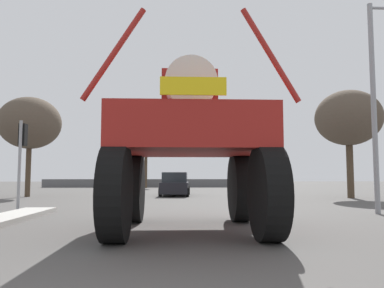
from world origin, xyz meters
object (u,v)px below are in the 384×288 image
at_px(traffic_signal_near_left, 22,145).
at_px(streetlight_near_right, 377,94).
at_px(traffic_signal_near_right, 246,134).
at_px(bare_tree_right, 348,118).
at_px(bare_tree_far_center, 146,143).
at_px(oversize_sprayer, 189,144).
at_px(sedan_ahead, 175,185).
at_px(bare_tree_left, 30,123).

xyz_separation_m(traffic_signal_near_left, streetlight_near_right, (12.96, -1.63, 1.73)).
height_order(traffic_signal_near_right, bare_tree_right, bare_tree_right).
relative_size(traffic_signal_near_left, bare_tree_right, 0.53).
distance_m(streetlight_near_right, bare_tree_right, 9.46).
bearing_deg(bare_tree_far_center, streetlight_near_right, -69.16).
xyz_separation_m(oversize_sprayer, traffic_signal_near_left, (-6.16, 5.19, 0.36)).
xyz_separation_m(sedan_ahead, bare_tree_right, (10.31, -2.96, 4.00)).
bearing_deg(traffic_signal_near_right, streetlight_near_right, -20.11).
height_order(sedan_ahead, traffic_signal_near_left, traffic_signal_near_left).
height_order(sedan_ahead, bare_tree_left, bare_tree_left).
distance_m(traffic_signal_near_left, bare_tree_right, 17.82).
relative_size(traffic_signal_near_left, bare_tree_far_center, 0.54).
height_order(traffic_signal_near_right, streetlight_near_right, streetlight_near_right).
xyz_separation_m(traffic_signal_near_left, bare_tree_far_center, (2.69, 25.36, 2.25)).
xyz_separation_m(traffic_signal_near_left, bare_tree_left, (-3.36, 9.42, 2.13)).
bearing_deg(traffic_signal_near_right, bare_tree_far_center, 102.99).
height_order(traffic_signal_near_left, traffic_signal_near_right, traffic_signal_near_right).
xyz_separation_m(sedan_ahead, bare_tree_left, (-9.16, -0.83, 3.88)).
bearing_deg(oversize_sprayer, traffic_signal_near_left, 49.90).
height_order(traffic_signal_near_right, bare_tree_far_center, bare_tree_far_center).
xyz_separation_m(oversize_sprayer, bare_tree_far_center, (-3.47, 30.55, 2.62)).
bearing_deg(bare_tree_left, streetlight_near_right, -34.09).
bearing_deg(oversize_sprayer, streetlight_near_right, -62.35).
bearing_deg(bare_tree_right, traffic_signal_near_left, -155.67).
distance_m(traffic_signal_near_right, bare_tree_right, 10.66).
bearing_deg(traffic_signal_near_left, oversize_sprayer, -40.11).
distance_m(bare_tree_left, bare_tree_far_center, 17.05).
xyz_separation_m(oversize_sprayer, bare_tree_left, (-9.52, 14.61, 2.49)).
height_order(oversize_sprayer, traffic_signal_near_left, oversize_sprayer).
bearing_deg(bare_tree_far_center, bare_tree_left, -110.78).
distance_m(oversize_sprayer, sedan_ahead, 15.50).
bearing_deg(sedan_ahead, streetlight_near_right, -145.75).
xyz_separation_m(traffic_signal_near_left, traffic_signal_near_right, (8.54, -0.01, 0.46)).
xyz_separation_m(oversize_sprayer, sedan_ahead, (-0.36, 15.44, -1.39)).
bearing_deg(bare_tree_left, bare_tree_far_center, 69.22).
height_order(traffic_signal_near_right, bare_tree_left, bare_tree_left).
bearing_deg(oversize_sprayer, bare_tree_right, -38.56).
distance_m(traffic_signal_near_left, bare_tree_left, 10.22).
height_order(bare_tree_left, bare_tree_right, bare_tree_right).
bearing_deg(traffic_signal_near_right, bare_tree_left, 141.62).
bearing_deg(bare_tree_far_center, bare_tree_right, -53.42).
relative_size(bare_tree_right, bare_tree_far_center, 1.02).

